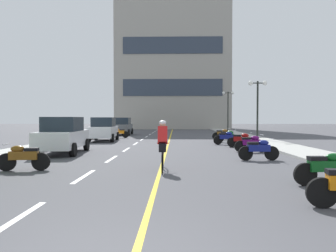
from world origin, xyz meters
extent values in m
plane|color=#47474C|center=(0.00, 21.00, 0.00)|extent=(140.00, 140.00, 0.00)
cube|color=#A8A8A3|center=(-7.20, 24.00, 0.06)|extent=(2.40, 72.00, 0.12)
cube|color=#A8A8A3|center=(7.20, 24.00, 0.06)|extent=(2.40, 72.00, 0.12)
cube|color=silver|center=(-2.00, 2.00, 0.00)|extent=(0.14, 2.20, 0.01)
cube|color=silver|center=(-2.00, 6.00, 0.00)|extent=(0.14, 2.20, 0.01)
cube|color=silver|center=(-2.00, 10.00, 0.00)|extent=(0.14, 2.20, 0.01)
cube|color=silver|center=(-2.00, 14.00, 0.00)|extent=(0.14, 2.20, 0.01)
cube|color=silver|center=(-2.00, 18.00, 0.00)|extent=(0.14, 2.20, 0.01)
cube|color=silver|center=(-2.00, 22.00, 0.00)|extent=(0.14, 2.20, 0.01)
cube|color=silver|center=(-2.00, 26.00, 0.00)|extent=(0.14, 2.20, 0.01)
cube|color=silver|center=(-2.00, 30.00, 0.00)|extent=(0.14, 2.20, 0.01)
cube|color=silver|center=(-2.00, 34.00, 0.00)|extent=(0.14, 2.20, 0.01)
cube|color=silver|center=(-2.00, 38.00, 0.00)|extent=(0.14, 2.20, 0.01)
cube|color=silver|center=(-2.00, 42.00, 0.00)|extent=(0.14, 2.20, 0.01)
cube|color=silver|center=(-2.00, 46.00, 0.00)|extent=(0.14, 2.20, 0.01)
cube|color=gold|center=(0.25, 24.00, 0.00)|extent=(0.12, 66.00, 0.01)
cube|color=#9E998E|center=(0.27, 49.18, 10.87)|extent=(18.37, 8.36, 21.75)
cube|color=#2D3847|center=(0.27, 44.95, 6.52)|extent=(15.43, 0.10, 2.61)
cube|color=#2D3847|center=(0.27, 44.95, 13.05)|extent=(15.43, 0.10, 2.61)
cylinder|color=black|center=(7.11, 20.99, 2.37)|extent=(0.14, 0.14, 4.51)
cylinder|color=black|center=(7.11, 20.99, 4.48)|extent=(1.10, 0.08, 0.08)
sphere|color=white|center=(6.56, 20.99, 4.48)|extent=(0.36, 0.36, 0.36)
sphere|color=white|center=(7.66, 20.99, 4.48)|extent=(0.36, 0.36, 0.36)
cylinder|color=black|center=(7.28, 35.61, 2.59)|extent=(0.14, 0.14, 4.93)
cylinder|color=black|center=(7.28, 35.61, 4.90)|extent=(1.10, 0.08, 0.08)
sphere|color=white|center=(6.73, 35.61, 4.90)|extent=(0.36, 0.36, 0.36)
sphere|color=white|center=(7.83, 35.61, 4.90)|extent=(0.36, 0.36, 0.36)
cylinder|color=black|center=(-5.81, 13.42, 0.32)|extent=(0.26, 0.65, 0.64)
cylinder|color=black|center=(-4.11, 13.54, 0.32)|extent=(0.26, 0.65, 0.64)
cylinder|color=black|center=(-5.61, 10.62, 0.32)|extent=(0.26, 0.65, 0.64)
cylinder|color=black|center=(-3.92, 10.75, 0.32)|extent=(0.26, 0.65, 0.64)
cube|color=silver|center=(-4.86, 12.08, 0.72)|extent=(1.99, 4.31, 0.80)
cube|color=#1E2833|center=(-4.86, 12.08, 1.47)|extent=(1.71, 2.31, 0.70)
cylinder|color=black|center=(-5.71, 21.78, 0.32)|extent=(0.26, 0.65, 0.64)
cylinder|color=black|center=(-4.01, 21.89, 0.32)|extent=(0.26, 0.65, 0.64)
cylinder|color=black|center=(-5.53, 18.98, 0.32)|extent=(0.26, 0.65, 0.64)
cylinder|color=black|center=(-3.84, 19.09, 0.32)|extent=(0.26, 0.65, 0.64)
cube|color=silver|center=(-4.77, 20.43, 0.72)|extent=(1.96, 4.30, 0.80)
cube|color=#1E2833|center=(-4.77, 20.43, 1.47)|extent=(1.70, 2.29, 0.70)
cylinder|color=black|center=(-5.75, 30.64, 0.32)|extent=(0.23, 0.64, 0.64)
cylinder|color=black|center=(-4.05, 30.67, 0.32)|extent=(0.23, 0.64, 0.64)
cylinder|color=black|center=(-5.70, 27.84, 0.32)|extent=(0.23, 0.64, 0.64)
cylinder|color=black|center=(-4.00, 27.87, 0.32)|extent=(0.23, 0.64, 0.64)
cube|color=#4C5156|center=(-4.88, 29.26, 0.72)|extent=(1.77, 4.23, 0.80)
cube|color=#1E2833|center=(-4.88, 29.26, 1.47)|extent=(1.60, 2.23, 0.70)
cylinder|color=black|center=(3.63, 2.84, 0.30)|extent=(0.61, 0.17, 0.60)
cylinder|color=black|center=(4.13, 4.84, 0.30)|extent=(0.60, 0.14, 0.60)
cube|color=#0C4C19|center=(4.68, 4.87, 0.52)|extent=(0.91, 0.33, 0.28)
ellipsoid|color=#0C4C19|center=(4.88, 4.88, 0.74)|extent=(0.45, 0.27, 0.22)
cube|color=black|center=(4.43, 4.86, 0.72)|extent=(0.45, 0.27, 0.10)
cylinder|color=black|center=(-4.84, 6.85, 0.30)|extent=(0.61, 0.17, 0.60)
cylinder|color=black|center=(-3.75, 6.99, 0.30)|extent=(0.61, 0.17, 0.60)
cube|color=brown|center=(-4.30, 6.92, 0.52)|extent=(0.93, 0.39, 0.28)
ellipsoid|color=brown|center=(-4.50, 6.90, 0.74)|extent=(0.47, 0.29, 0.22)
cube|color=black|center=(-4.05, 6.95, 0.72)|extent=(0.47, 0.29, 0.10)
cylinder|color=silver|center=(-4.84, 6.85, 0.90)|extent=(0.10, 0.60, 0.03)
cylinder|color=black|center=(4.76, 9.71, 0.30)|extent=(0.60, 0.14, 0.60)
cylinder|color=black|center=(3.67, 9.64, 0.30)|extent=(0.60, 0.14, 0.60)
cube|color=navy|center=(4.21, 9.68, 0.52)|extent=(0.91, 0.33, 0.28)
ellipsoid|color=navy|center=(4.41, 9.69, 0.74)|extent=(0.45, 0.27, 0.22)
cube|color=black|center=(3.96, 9.66, 0.72)|extent=(0.45, 0.27, 0.10)
cylinder|color=silver|center=(4.76, 9.71, 0.90)|extent=(0.07, 0.60, 0.03)
cylinder|color=black|center=(5.20, 12.79, 0.30)|extent=(0.60, 0.10, 0.60)
cylinder|color=black|center=(4.10, 12.78, 0.30)|extent=(0.60, 0.10, 0.60)
cube|color=#590C59|center=(4.65, 12.79, 0.52)|extent=(0.90, 0.28, 0.28)
ellipsoid|color=#590C59|center=(4.85, 12.79, 0.74)|extent=(0.44, 0.24, 0.22)
cube|color=black|center=(4.40, 12.78, 0.72)|extent=(0.44, 0.24, 0.10)
cylinder|color=silver|center=(5.20, 12.79, 0.90)|extent=(0.03, 0.60, 0.03)
cylinder|color=black|center=(5.21, 15.15, 0.30)|extent=(0.60, 0.29, 0.60)
cylinder|color=black|center=(4.17, 15.50, 0.30)|extent=(0.60, 0.29, 0.60)
cube|color=maroon|center=(4.69, 15.33, 0.52)|extent=(0.94, 0.55, 0.28)
ellipsoid|color=maroon|center=(4.88, 15.26, 0.74)|extent=(0.49, 0.37, 0.22)
cube|color=black|center=(4.46, 15.41, 0.72)|extent=(0.49, 0.37, 0.10)
cylinder|color=silver|center=(5.21, 15.15, 0.90)|extent=(0.22, 0.58, 0.03)
cylinder|color=black|center=(4.67, 17.51, 0.30)|extent=(0.61, 0.16, 0.60)
cylinder|color=black|center=(3.57, 17.40, 0.30)|extent=(0.61, 0.16, 0.60)
cube|color=navy|center=(4.12, 17.46, 0.52)|extent=(0.92, 0.37, 0.28)
ellipsoid|color=navy|center=(4.32, 17.48, 0.74)|extent=(0.46, 0.28, 0.22)
cube|color=black|center=(3.87, 17.43, 0.72)|extent=(0.46, 0.28, 0.10)
cylinder|color=silver|center=(4.67, 17.51, 0.90)|extent=(0.09, 0.60, 0.03)
cylinder|color=black|center=(5.01, 18.93, 0.30)|extent=(0.60, 0.29, 0.60)
cylinder|color=black|center=(3.97, 19.29, 0.30)|extent=(0.60, 0.29, 0.60)
cube|color=#0C4C19|center=(4.49, 19.11, 0.52)|extent=(0.94, 0.56, 0.28)
ellipsoid|color=#0C4C19|center=(4.68, 19.05, 0.74)|extent=(0.49, 0.37, 0.22)
cube|color=black|center=(4.25, 19.19, 0.72)|extent=(0.49, 0.37, 0.10)
cylinder|color=silver|center=(5.01, 18.93, 0.90)|extent=(0.22, 0.58, 0.03)
cylinder|color=black|center=(5.14, 22.24, 0.30)|extent=(0.61, 0.17, 0.60)
cylinder|color=black|center=(4.04, 22.12, 0.30)|extent=(0.61, 0.17, 0.60)
cube|color=brown|center=(4.59, 22.18, 0.52)|extent=(0.93, 0.38, 0.28)
ellipsoid|color=brown|center=(4.79, 22.20, 0.74)|extent=(0.46, 0.29, 0.22)
cube|color=black|center=(4.34, 22.15, 0.72)|extent=(0.46, 0.29, 0.10)
cylinder|color=silver|center=(5.14, 22.24, 0.90)|extent=(0.10, 0.60, 0.03)
cylinder|color=black|center=(-4.84, 24.30, 0.30)|extent=(0.60, 0.12, 0.60)
cylinder|color=black|center=(-3.74, 24.33, 0.30)|extent=(0.60, 0.12, 0.60)
cube|color=orange|center=(-4.29, 24.31, 0.52)|extent=(0.91, 0.31, 0.28)
ellipsoid|color=orange|center=(-4.49, 24.31, 0.74)|extent=(0.45, 0.25, 0.22)
cube|color=black|center=(-4.04, 24.32, 0.72)|extent=(0.45, 0.25, 0.10)
cylinder|color=silver|center=(-4.84, 24.30, 0.90)|extent=(0.05, 0.60, 0.03)
torus|color=black|center=(0.32, 7.62, 0.34)|extent=(0.06, 0.72, 0.72)
torus|color=black|center=(0.34, 6.57, 0.34)|extent=(0.06, 0.72, 0.72)
cylinder|color=red|center=(0.33, 7.07, 0.64)|extent=(0.06, 0.95, 0.04)
cube|color=black|center=(0.33, 6.92, 0.86)|extent=(0.10, 0.20, 0.06)
cylinder|color=red|center=(0.32, 7.52, 0.89)|extent=(0.42, 0.04, 0.03)
cube|color=black|center=(0.33, 6.97, 0.79)|extent=(0.25, 0.36, 0.28)
cube|color=red|center=(0.33, 7.12, 1.19)|extent=(0.33, 0.46, 0.61)
sphere|color=tan|center=(0.32, 7.25, 1.54)|extent=(0.20, 0.20, 0.20)
ellipsoid|color=white|center=(0.32, 7.25, 1.61)|extent=(0.24, 0.26, 0.16)
camera|label=1|loc=(0.77, -3.26, 1.76)|focal=33.19mm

